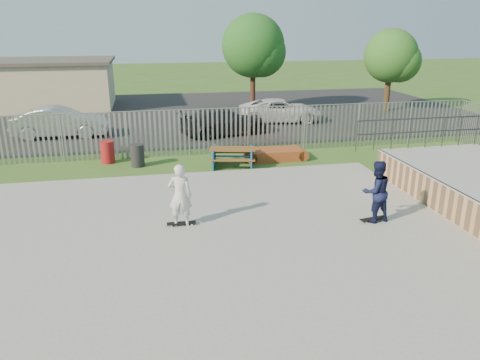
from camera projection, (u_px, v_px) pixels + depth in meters
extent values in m
plane|color=#3A6021|center=(185.00, 250.00, 11.84)|extent=(120.00, 120.00, 0.00)
cube|color=gray|center=(185.00, 248.00, 11.81)|extent=(15.00, 12.00, 0.15)
cylinder|color=#383A3F|center=(435.00, 179.00, 13.83)|extent=(0.06, 7.00, 0.06)
cube|color=brown|center=(233.00, 149.00, 18.56)|extent=(1.90, 1.06, 0.06)
cube|color=brown|center=(232.00, 160.00, 18.09)|extent=(1.81, 0.66, 0.05)
cube|color=brown|center=(233.00, 152.00, 19.22)|extent=(1.81, 0.66, 0.05)
cube|color=#165699|center=(233.00, 157.00, 18.68)|extent=(1.85, 1.70, 0.74)
cube|color=brown|center=(275.00, 154.00, 19.68)|extent=(2.21, 1.12, 0.44)
cylinder|color=maroon|center=(108.00, 152.00, 19.13)|extent=(0.55, 0.55, 0.91)
cylinder|color=black|center=(137.00, 155.00, 18.67)|extent=(0.54, 0.54, 0.90)
cube|color=black|center=(159.00, 114.00, 29.50)|extent=(40.00, 18.00, 0.02)
imported|color=silver|center=(60.00, 122.00, 23.34)|extent=(4.58, 1.68, 1.50)
imported|color=black|center=(224.00, 122.00, 23.90)|extent=(4.95, 3.00, 1.34)
imported|color=white|center=(281.00, 110.00, 27.02)|extent=(4.96, 2.67, 1.32)
cube|color=beige|center=(34.00, 86.00, 31.25)|extent=(10.00, 6.00, 3.00)
cube|color=#4C4742|center=(31.00, 61.00, 30.74)|extent=(10.40, 6.40, 0.20)
cylinder|color=#462A1C|center=(253.00, 84.00, 30.12)|extent=(0.34, 0.34, 3.53)
sphere|color=#20531C|center=(253.00, 46.00, 29.37)|extent=(3.96, 3.96, 3.96)
cylinder|color=#47331C|center=(388.00, 88.00, 30.27)|extent=(0.36, 0.36, 3.01)
sphere|color=#2B5A1F|center=(391.00, 56.00, 29.63)|extent=(3.37, 3.37, 3.37)
cube|color=black|center=(373.00, 219.00, 13.21)|extent=(0.82, 0.33, 0.02)
cube|color=black|center=(181.00, 223.00, 12.92)|extent=(0.80, 0.20, 0.02)
imported|color=#121638|center=(376.00, 191.00, 12.95)|extent=(0.96, 0.80, 1.76)
imported|color=silver|center=(180.00, 195.00, 12.66)|extent=(0.71, 0.53, 1.76)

